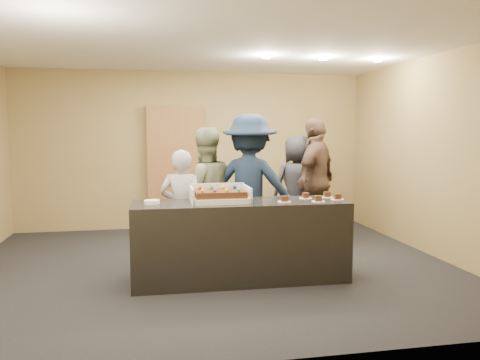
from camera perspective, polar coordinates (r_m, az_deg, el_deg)
The scene contains 17 objects.
room at distance 5.74m, azimuth -3.46°, elevation 2.61°, with size 6.04×6.00×2.70m.
serving_counter at distance 5.33m, azimuth 0.05°, elevation -7.44°, with size 2.40×0.70×0.90m, color black.
storage_cabinet at distance 8.13m, azimuth -7.85°, elevation 1.47°, with size 0.96×0.15×2.11m, color brown.
cake_box at distance 5.22m, azimuth -2.49°, elevation -2.20°, with size 0.65×0.45×0.19m.
sheet_cake at distance 5.19m, azimuth -2.45°, elevation -1.66°, with size 0.55×0.38×0.11m.
plate_stack at distance 5.16m, azimuth -10.69°, elevation -2.65°, with size 0.17×0.17×0.04m, color white.
slice_a at distance 5.23m, azimuth 5.44°, elevation -2.44°, with size 0.15×0.15×0.07m.
slice_b at distance 5.53m, azimuth 8.00°, elevation -2.01°, with size 0.15×0.15×0.07m.
slice_c at distance 5.29m, azimuth 9.51°, elevation -2.38°, with size 0.15×0.15×0.07m.
slice_d at distance 5.66m, azimuth 10.56°, elevation -1.87°, with size 0.15×0.15×0.07m.
slice_e at distance 5.49m, azimuth 11.80°, elevation -2.13°, with size 0.15×0.15×0.07m.
person_server_grey at distance 5.70m, azimuth -7.10°, elevation -3.67°, with size 0.54×0.35×1.47m, color #ACACB2.
person_sage_man at distance 6.11m, azimuth -4.37°, elevation -1.75°, with size 0.84×0.66×1.73m, color gray.
person_navy_man at distance 6.13m, azimuth 1.18°, elevation -0.89°, with size 1.23×0.71×1.91m, color #142239.
person_brown_extra at distance 7.08m, azimuth 9.20°, elevation -0.12°, with size 1.11×0.46×1.89m, color brown.
person_dark_suit at distance 7.28m, azimuth 7.02°, elevation -0.91°, with size 0.80×0.52×1.64m, color #28282D.
ceiling_spotlights at distance 6.68m, azimuth 10.08°, elevation 14.36°, with size 1.72×0.12×0.03m.
Camera 1 is at (-0.73, -5.68, 1.69)m, focal length 35.00 mm.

